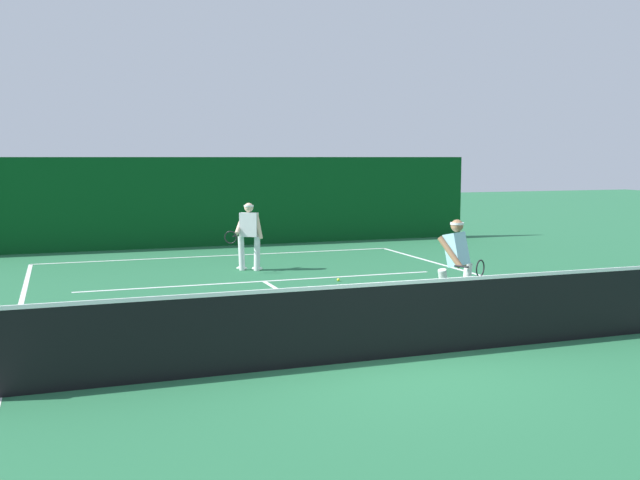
{
  "coord_description": "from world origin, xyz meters",
  "views": [
    {
      "loc": [
        -4.1,
        -8.66,
        2.67
      ],
      "look_at": [
        0.84,
        5.21,
        1.0
      ],
      "focal_mm": 41.22,
      "sensor_mm": 36.0,
      "label": 1
    }
  ],
  "objects_px": {
    "tennis_ball": "(486,288)",
    "tennis_ball_extra": "(338,280)",
    "player_near": "(457,261)",
    "player_far": "(249,233)"
  },
  "relations": [
    {
      "from": "player_far",
      "to": "tennis_ball_extra",
      "type": "distance_m",
      "value": 2.72
    },
    {
      "from": "tennis_ball",
      "to": "tennis_ball_extra",
      "type": "xyz_separation_m",
      "value": [
        -2.48,
        1.9,
        0.0
      ]
    },
    {
      "from": "player_far",
      "to": "tennis_ball",
      "type": "xyz_separation_m",
      "value": [
        3.92,
        -4.04,
        -0.85
      ]
    },
    {
      "from": "tennis_ball",
      "to": "tennis_ball_extra",
      "type": "distance_m",
      "value": 3.12
    },
    {
      "from": "player_near",
      "to": "player_far",
      "type": "xyz_separation_m",
      "value": [
        -2.24,
        5.75,
        -0.0
      ]
    },
    {
      "from": "player_far",
      "to": "tennis_ball",
      "type": "relative_size",
      "value": 24.25
    },
    {
      "from": "tennis_ball",
      "to": "player_near",
      "type": "bearing_deg",
      "value": -134.64
    },
    {
      "from": "player_far",
      "to": "tennis_ball",
      "type": "bearing_deg",
      "value": 162.83
    },
    {
      "from": "tennis_ball",
      "to": "tennis_ball_extra",
      "type": "relative_size",
      "value": 1.0
    },
    {
      "from": "player_near",
      "to": "player_far",
      "type": "bearing_deg",
      "value": -100.58
    }
  ]
}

